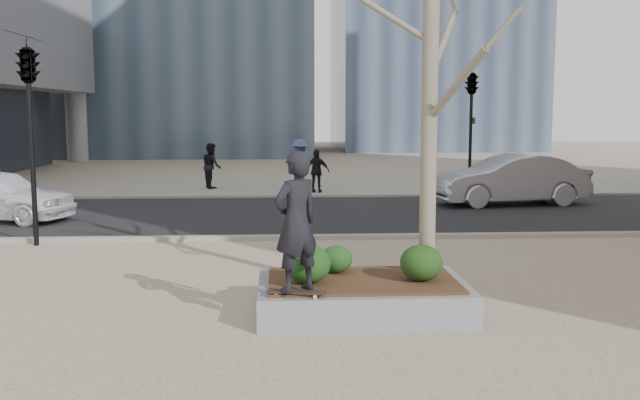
{
  "coord_description": "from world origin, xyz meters",
  "views": [
    {
      "loc": [
        -0.19,
        -10.04,
        2.89
      ],
      "look_at": [
        0.5,
        2.0,
        1.4
      ],
      "focal_mm": 40.0,
      "sensor_mm": 36.0,
      "label": 1
    }
  ],
  "objects": [
    {
      "name": "shrub_right",
      "position": [
        1.83,
        -0.15,
        0.75
      ],
      "size": [
        0.61,
        0.61,
        0.52
      ],
      "primitive_type": "ellipsoid",
      "color": "#173912",
      "rests_on": "planter_mulch"
    },
    {
      "name": "shrub_middle",
      "position": [
        0.66,
        0.43,
        0.7
      ],
      "size": [
        0.48,
        0.48,
        0.41
      ],
      "primitive_type": "ellipsoid",
      "color": "#113715",
      "rests_on": "planter_mulch"
    },
    {
      "name": "pedestrian_a",
      "position": [
        -2.75,
        17.04,
        0.88
      ],
      "size": [
        0.9,
        1.01,
        1.71
      ],
      "primitive_type": "imported",
      "rotation": [
        0.0,
        0.0,
        1.93
      ],
      "color": "black",
      "rests_on": "far_sidewalk"
    },
    {
      "name": "sycamore_tree",
      "position": [
        2.0,
        0.3,
        3.79
      ],
      "size": [
        2.8,
        2.8,
        6.6
      ],
      "primitive_type": null,
      "color": "gray",
      "rests_on": "planter_mulch"
    },
    {
      "name": "car_silver",
      "position": [
        6.99,
        11.69,
        0.8
      ],
      "size": [
        4.92,
        2.25,
        1.56
      ],
      "primitive_type": "imported",
      "rotation": [
        0.0,
        0.0,
        4.84
      ],
      "color": "#ACAEB5",
      "rests_on": "street"
    },
    {
      "name": "planter_mulch",
      "position": [
        1.0,
        0.0,
        0.47
      ],
      "size": [
        2.7,
        1.7,
        0.04
      ],
      "primitive_type": "cube",
      "color": "#382314",
      "rests_on": "planter"
    },
    {
      "name": "traffic_light_far",
      "position": [
        6.5,
        14.6,
        2.25
      ],
      "size": [
        0.6,
        2.48,
        4.5
      ],
      "primitive_type": null,
      "color": "black",
      "rests_on": "ground"
    },
    {
      "name": "shrub_left",
      "position": [
        0.2,
        -0.2,
        0.77
      ],
      "size": [
        0.65,
        0.65,
        0.55
      ],
      "primitive_type": "ellipsoid",
      "color": "#133D14",
      "rests_on": "planter_mulch"
    },
    {
      "name": "ground",
      "position": [
        0.0,
        0.0,
        0.0
      ],
      "size": [
        120.0,
        120.0,
        0.0
      ],
      "primitive_type": "plane",
      "color": "tan",
      "rests_on": "ground"
    },
    {
      "name": "planter",
      "position": [
        1.0,
        0.0,
        0.23
      ],
      "size": [
        3.0,
        2.0,
        0.45
      ],
      "primitive_type": "cube",
      "color": "gray",
      "rests_on": "ground"
    },
    {
      "name": "far_sidewalk",
      "position": [
        0.0,
        17.0,
        0.01
      ],
      "size": [
        60.0,
        6.0,
        0.02
      ],
      "primitive_type": "cube",
      "color": "gray",
      "rests_on": "ground"
    },
    {
      "name": "skateboarder",
      "position": [
        0.02,
        -0.78,
        1.46
      ],
      "size": [
        0.81,
        0.76,
        1.87
      ],
      "primitive_type": "imported",
      "rotation": [
        0.0,
        0.0,
        3.77
      ],
      "color": "black",
      "rests_on": "skateboard"
    },
    {
      "name": "pedestrian_c",
      "position": [
        1.15,
        15.37,
        0.8
      ],
      "size": [
        0.97,
        0.59,
        1.55
      ],
      "primitive_type": "imported",
      "rotation": [
        0.0,
        0.0,
        2.89
      ],
      "color": "black",
      "rests_on": "far_sidewalk"
    },
    {
      "name": "traffic_light_near",
      "position": [
        -5.5,
        5.6,
        2.25
      ],
      "size": [
        0.6,
        2.48,
        4.5
      ],
      "primitive_type": null,
      "color": "black",
      "rests_on": "ground"
    },
    {
      "name": "pedestrian_b",
      "position": [
        0.59,
        16.86,
        0.95
      ],
      "size": [
        1.24,
        1.37,
        1.84
      ],
      "primitive_type": "imported",
      "rotation": [
        0.0,
        0.0,
        4.11
      ],
      "color": "#484C82",
      "rests_on": "far_sidewalk"
    },
    {
      "name": "skateboard",
      "position": [
        0.02,
        -0.78,
        0.49
      ],
      "size": [
        0.8,
        0.33,
        0.08
      ],
      "primitive_type": null,
      "rotation": [
        0.0,
        0.0,
        -0.17
      ],
      "color": "black",
      "rests_on": "planter"
    },
    {
      "name": "street",
      "position": [
        0.0,
        10.0,
        0.01
      ],
      "size": [
        60.0,
        8.0,
        0.02
      ],
      "primitive_type": "cube",
      "color": "black",
      "rests_on": "ground"
    }
  ]
}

